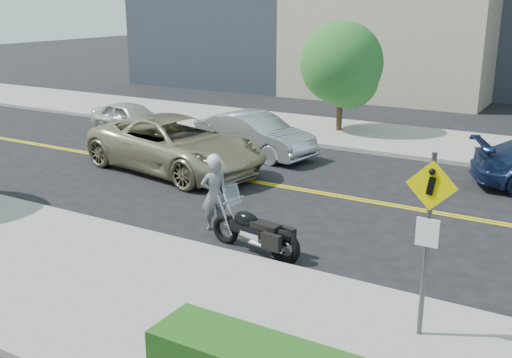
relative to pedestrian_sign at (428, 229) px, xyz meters
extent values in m
plane|color=black|center=(-4.20, 6.31, -1.96)|extent=(120.00, 120.00, 0.00)
cube|color=#9E9B91|center=(-4.20, -1.19, -1.89)|extent=(60.00, 5.00, 0.15)
cube|color=#9E9B91|center=(-4.20, 13.81, -1.89)|extent=(60.00, 5.00, 0.15)
cylinder|color=#4C4C51|center=(0.00, 0.01, -0.31)|extent=(0.08, 0.08, 3.00)
cube|color=#F9D800|center=(0.00, -0.02, 0.69)|extent=(0.78, 0.03, 0.78)
cube|color=white|center=(0.00, -0.02, -0.06)|extent=(0.35, 0.03, 0.45)
imported|color=silver|center=(-5.63, 2.47, -1.09)|extent=(0.75, 0.74, 1.75)
sphere|color=white|center=(-5.63, 2.47, -0.26)|extent=(0.31, 0.31, 0.31)
imported|color=tan|center=(-9.61, 6.10, -1.09)|extent=(6.67, 3.90, 1.74)
imported|color=silver|center=(-14.53, 9.52, -1.30)|extent=(4.09, 2.18, 1.32)
imported|color=silver|center=(-8.45, 9.11, -1.21)|extent=(4.77, 2.39, 1.50)
cylinder|color=#382619|center=(-7.27, 13.96, -0.11)|extent=(0.24, 0.24, 3.70)
sphere|color=#226620|center=(-7.27, 13.96, 0.92)|extent=(3.33, 3.33, 3.33)
camera|label=1|loc=(2.04, -8.64, 3.33)|focal=42.00mm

